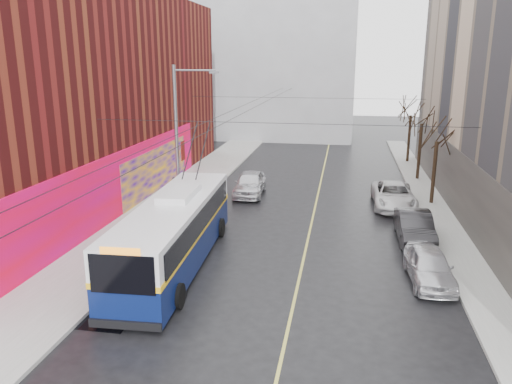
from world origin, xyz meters
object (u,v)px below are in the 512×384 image
tree_mid (423,114)px  trolleybus (174,232)px  pedestrian_b (176,190)px  tree_far (411,107)px  pedestrian_a (161,208)px  following_car (250,183)px  parked_car_c (394,195)px  parked_car_a (429,266)px  parked_car_b (415,227)px  streetlight_pole (179,139)px  pedestrian_c (162,208)px  tree_near (438,129)px

tree_mid → trolleybus: bearing=-124.3°
tree_mid → pedestrian_b: (-16.53, -10.03, -4.24)m
tree_far → pedestrian_a: 26.67m
following_car → parked_car_c: bearing=-10.0°
parked_car_a → parked_car_b: size_ratio=0.90×
streetlight_pole → parked_car_b: (13.14, -1.32, -4.06)m
trolleybus → following_car: 12.89m
streetlight_pole → tree_mid: 19.96m
parked_car_a → parked_car_b: 5.03m
streetlight_pole → pedestrian_c: bearing=-144.0°
parked_car_c → pedestrian_b: (-14.00, -2.06, 0.24)m
parked_car_b → following_car: 12.78m
streetlight_pole → tree_far: streetlight_pole is taller
parked_car_a → pedestrian_a: size_ratio=2.71×
tree_far → pedestrian_b: (-16.53, -17.03, -4.13)m
tree_mid → streetlight_pole: bearing=-139.3°
tree_far → pedestrian_c: bearing=-127.9°
tree_far → tree_mid: bearing=-90.0°
streetlight_pole → tree_near: size_ratio=1.41×
parked_car_a → tree_far: bearing=82.6°
pedestrian_b → streetlight_pole: bearing=-120.1°
parked_car_a → parked_car_c: 11.39m
tree_near → parked_car_c: tree_near is taller
tree_far → pedestrian_c: size_ratio=4.20×
trolleybus → parked_car_b: bearing=22.0°
parked_car_a → trolleybus: bearing=177.7°
streetlight_pole → pedestrian_c: size_ratio=5.75×
parked_car_c → pedestrian_b: bearing=-172.9°
streetlight_pole → parked_car_a: 15.16m
tree_far → parked_car_b: (-2.00, -21.32, -4.36)m
streetlight_pole → trolleybus: size_ratio=0.72×
tree_mid → following_car: 14.63m
tree_mid → trolleybus: size_ratio=0.53×
streetlight_pole → pedestrian_a: streetlight_pole is taller
trolleybus → pedestrian_c: (-2.78, 5.79, -0.71)m
tree_mid → following_car: (-12.24, -6.67, -4.42)m
trolleybus → pedestrian_b: 10.01m
parked_car_c → pedestrian_c: (-13.57, -5.73, 0.16)m
streetlight_pole → pedestrian_b: streetlight_pole is taller
parked_car_b → trolleybus: bearing=-156.7°
tree_mid → parked_car_b: (-2.00, -14.32, -4.47)m
parked_car_b → parked_car_c: 6.37m
parked_car_a → tree_near: bearing=77.7°
parked_car_a → parked_car_b: parked_car_b is taller
trolleybus → following_car: bearing=82.6°
pedestrian_b → pedestrian_c: 3.69m
tree_mid → pedestrian_c: tree_mid is taller
parked_car_a → parked_car_c: size_ratio=0.77×
tree_mid → tree_near: bearing=-90.0°
trolleybus → tree_near: bearing=40.6°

